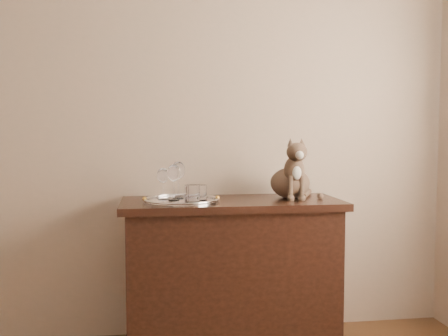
# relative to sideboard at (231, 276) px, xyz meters

# --- Properties ---
(wall_back) EXTENTS (4.00, 0.10, 2.70)m
(wall_back) POSITION_rel_sideboard_xyz_m (-0.60, 0.31, 0.93)
(wall_back) COLOR #C1A790
(wall_back) RESTS_ON ground
(sideboard) EXTENTS (1.20, 0.50, 0.85)m
(sideboard) POSITION_rel_sideboard_xyz_m (0.00, 0.00, 0.00)
(sideboard) COLOR black
(sideboard) RESTS_ON ground
(tray) EXTENTS (0.40, 0.40, 0.01)m
(tray) POSITION_rel_sideboard_xyz_m (-0.28, -0.03, 0.43)
(tray) COLOR silver
(tray) RESTS_ON sideboard
(wine_glass_a) EXTENTS (0.06, 0.06, 0.17)m
(wine_glass_a) POSITION_rel_sideboard_xyz_m (-0.37, 0.02, 0.52)
(wine_glass_a) COLOR white
(wine_glass_a) RESTS_ON tray
(wine_glass_b) EXTENTS (0.08, 0.08, 0.20)m
(wine_glass_b) POSITION_rel_sideboard_xyz_m (-0.29, 0.06, 0.53)
(wine_glass_b) COLOR silver
(wine_glass_b) RESTS_ON tray
(wine_glass_d) EXTENTS (0.07, 0.07, 0.19)m
(wine_glass_d) POSITION_rel_sideboard_xyz_m (-0.32, -0.02, 0.53)
(wine_glass_d) COLOR silver
(wine_glass_d) RESTS_ON tray
(tumbler_a) EXTENTS (0.08, 0.08, 0.09)m
(tumbler_a) POSITION_rel_sideboard_xyz_m (-0.22, -0.11, 0.48)
(tumbler_a) COLOR silver
(tumbler_a) RESTS_ON tray
(tumbler_c) EXTENTS (0.07, 0.07, 0.08)m
(tumbler_c) POSITION_rel_sideboard_xyz_m (-0.18, -0.04, 0.47)
(tumbler_c) COLOR white
(tumbler_c) RESTS_ON tray
(cat) EXTENTS (0.34, 0.32, 0.34)m
(cat) POSITION_rel_sideboard_xyz_m (0.34, 0.05, 0.59)
(cat) COLOR #4B3C2C
(cat) RESTS_ON sideboard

